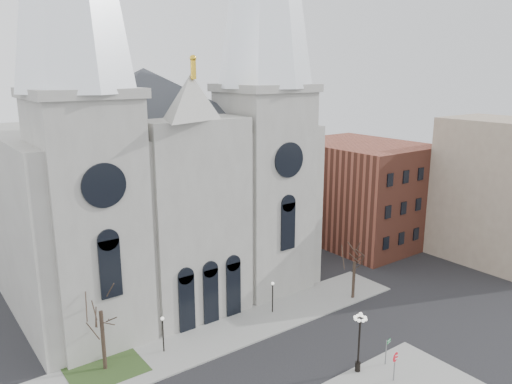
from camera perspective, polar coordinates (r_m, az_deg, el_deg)
sidewalk_far at (r=48.14m, az=-3.54°, el=-15.79°), size 40.00×6.00×0.14m
grass_patch at (r=44.85m, az=-16.82°, el=-18.80°), size 6.00×5.00×0.18m
cathedral at (r=52.51m, az=-11.01°, el=7.72°), size 33.00×26.66×54.00m
bg_building_brick at (r=72.04m, az=11.73°, el=0.01°), size 14.00×18.00×14.00m
bg_building_tan at (r=69.34m, az=26.20°, el=0.03°), size 10.00×14.00×18.00m
tree_left at (r=42.20m, az=-17.35°, el=-12.48°), size 3.20×3.20×7.50m
tree_right at (r=53.80m, az=11.21°, el=-7.55°), size 3.20×3.20×6.00m
ped_lamp_left at (r=44.89m, az=-10.60°, el=-15.06°), size 0.32×0.32×3.26m
ped_lamp_right at (r=50.58m, az=1.91°, el=-11.35°), size 0.32×0.32×3.26m
stop_sign at (r=42.21m, az=15.59°, el=-18.00°), size 0.88×0.25×2.51m
globe_lamp at (r=41.92m, az=11.74°, el=-15.66°), size 1.41×1.41×5.19m
street_name_sign at (r=44.32m, az=14.70°, el=-17.03°), size 0.69×0.21×2.19m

